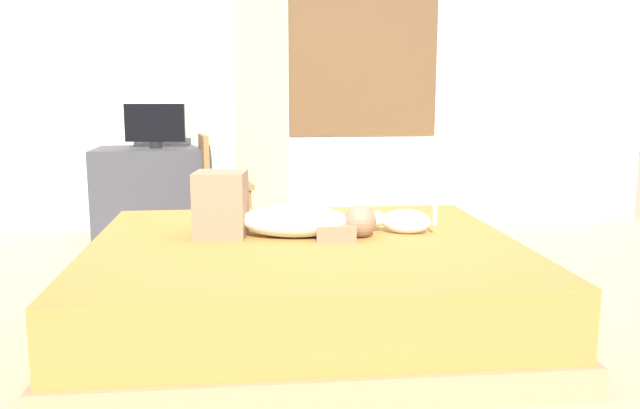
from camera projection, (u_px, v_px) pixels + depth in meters
The scene contains 10 objects.
ground_plane at pixel (325, 324), 3.52m from camera, with size 16.00×16.00×0.00m, color tan.
back_wall_with_window at pixel (293, 60), 5.74m from camera, with size 6.40×0.14×2.90m.
bed at pixel (305, 285), 3.44m from camera, with size 2.20×1.95×0.46m.
person_lying at pixel (275, 215), 3.47m from camera, with size 0.94×0.37×0.34m.
cat at pixel (403, 221), 3.56m from camera, with size 0.35×0.18×0.21m.
desk at pixel (154, 194), 5.42m from camera, with size 0.90×0.56×0.74m.
tv_monitor at pixel (155, 125), 5.32m from camera, with size 0.48×0.10×0.35m.
cup at pixel (198, 140), 5.55m from camera, with size 0.07×0.07×0.09m, color white.
chair_by_desk at pixel (217, 180), 5.23m from camera, with size 0.44×0.44×0.86m.
curtain_left at pixel (261, 84), 5.63m from camera, with size 0.44×0.06×2.48m, color #ADCC75.
Camera 1 is at (-0.39, -3.33, 1.23)m, focal length 37.68 mm.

